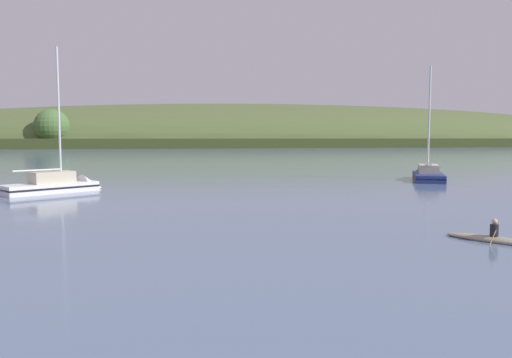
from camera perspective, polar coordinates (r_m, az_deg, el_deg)
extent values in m
cube|color=#35401E|center=(213.69, -15.96, 4.04)|extent=(543.94, 112.53, 3.46)
ellipsoid|color=#4C5B33|center=(245.00, 1.39, 3.90)|extent=(437.66, 126.82, 39.85)
sphere|color=#476B38|center=(204.08, -22.39, 5.61)|extent=(13.13, 13.13, 13.13)
cube|color=white|center=(39.48, -22.52, -1.32)|extent=(6.79, 5.43, 1.22)
cone|color=white|center=(40.90, -18.30, -0.99)|extent=(2.56, 2.74, 2.20)
cube|color=black|center=(39.45, -22.54, -0.90)|extent=(6.81, 5.45, 0.14)
cube|color=#BCB299|center=(39.45, -22.35, 0.19)|extent=(3.34, 2.89, 0.84)
cylinder|color=silver|center=(39.64, -21.69, 6.82)|extent=(0.16, 0.16, 9.95)
cylinder|color=silver|center=(38.99, -23.81, 0.93)|extent=(3.00, 1.94, 0.13)
cube|color=navy|center=(49.47, 19.15, -0.18)|extent=(5.84, 7.63, 1.42)
cone|color=navy|center=(53.11, 18.89, 0.15)|extent=(3.03, 2.80, 2.45)
cube|color=maroon|center=(49.43, 19.16, 0.28)|extent=(5.86, 7.64, 0.14)
cube|color=#BCB299|center=(49.57, 19.17, 1.11)|extent=(3.14, 3.72, 0.80)
cylinder|color=silver|center=(50.24, 19.26, 6.46)|extent=(0.18, 0.18, 10.08)
cylinder|color=silver|center=(48.35, 19.28, 1.67)|extent=(2.03, 3.41, 0.14)
ellipsoid|color=gray|center=(21.67, 25.64, -6.33)|extent=(2.65, 3.50, 0.30)
cylinder|color=black|center=(21.61, 25.67, -5.45)|extent=(0.44, 0.44, 0.55)
sphere|color=tan|center=(21.54, 25.71, -4.41)|extent=(0.22, 0.22, 0.22)
cylinder|color=olive|center=(21.28, 25.66, -5.81)|extent=(1.07, 0.71, 0.89)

